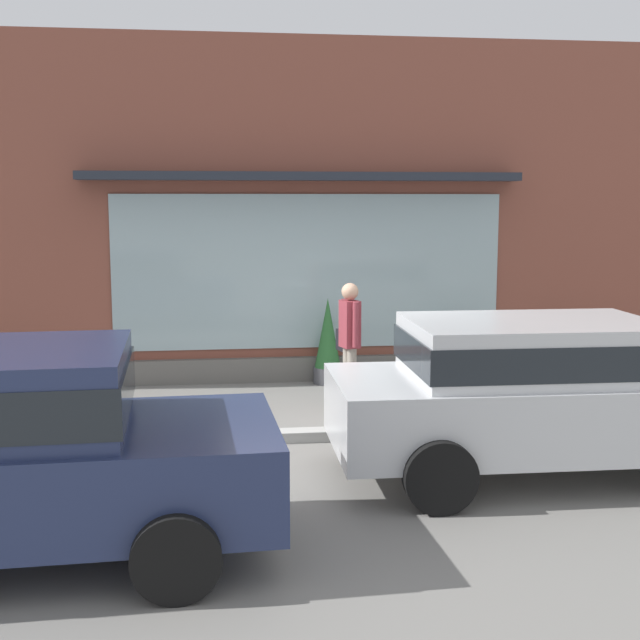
{
  "coord_description": "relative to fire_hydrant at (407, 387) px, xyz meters",
  "views": [
    {
      "loc": [
        -1.31,
        -9.35,
        2.68
      ],
      "look_at": [
        0.04,
        1.2,
        1.17
      ],
      "focal_mm": 47.3,
      "sensor_mm": 36.0,
      "label": 1
    }
  ],
  "objects": [
    {
      "name": "curb_strip",
      "position": [
        -1.03,
        -0.77,
        -0.35
      ],
      "size": [
        14.0,
        0.24,
        0.12
      ],
      "primitive_type": "cube",
      "color": "#B2B2AD",
      "rests_on": "ground_plane"
    },
    {
      "name": "parked_car_silver",
      "position": [
        0.82,
        -2.28,
        0.47
      ],
      "size": [
        4.27,
        1.97,
        1.55
      ],
      "rotation": [
        0.0,
        0.0,
        -0.02
      ],
      "color": "silver",
      "rests_on": "ground_plane"
    },
    {
      "name": "ground_plane",
      "position": [
        -1.03,
        -0.57,
        -0.41
      ],
      "size": [
        60.0,
        60.0,
        0.0
      ],
      "primitive_type": "plane",
      "color": "gray"
    },
    {
      "name": "fire_hydrant",
      "position": [
        0.0,
        0.0,
        0.0
      ],
      "size": [
        0.39,
        0.36,
        0.82
      ],
      "color": "#B2B2B7",
      "rests_on": "ground_plane"
    },
    {
      "name": "pedestrian_with_handbag",
      "position": [
        -0.61,
        0.64,
        0.53
      ],
      "size": [
        0.26,
        0.62,
        1.64
      ],
      "rotation": [
        0.0,
        0.0,
        1.82
      ],
      "color": "#9E9384",
      "rests_on": "ground_plane"
    },
    {
      "name": "storefront",
      "position": [
        -1.03,
        2.62,
        2.06
      ],
      "size": [
        14.0,
        0.81,
        5.03
      ],
      "color": "brown",
      "rests_on": "ground_plane"
    },
    {
      "name": "potted_plant_by_entrance",
      "position": [
        1.23,
        1.91,
        -0.11
      ],
      "size": [
        0.34,
        0.34,
        0.56
      ],
      "color": "#33473D",
      "rests_on": "ground_plane"
    },
    {
      "name": "potted_plant_window_left",
      "position": [
        -0.68,
        2.17,
        0.2
      ],
      "size": [
        0.43,
        0.43,
        1.27
      ],
      "color": "#4C4C51",
      "rests_on": "ground_plane"
    },
    {
      "name": "potted_plant_window_right",
      "position": [
        3.08,
        2.08,
        -0.0
      ],
      "size": [
        0.45,
        0.45,
        0.86
      ],
      "color": "#9E6042",
      "rests_on": "ground_plane"
    }
  ]
}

